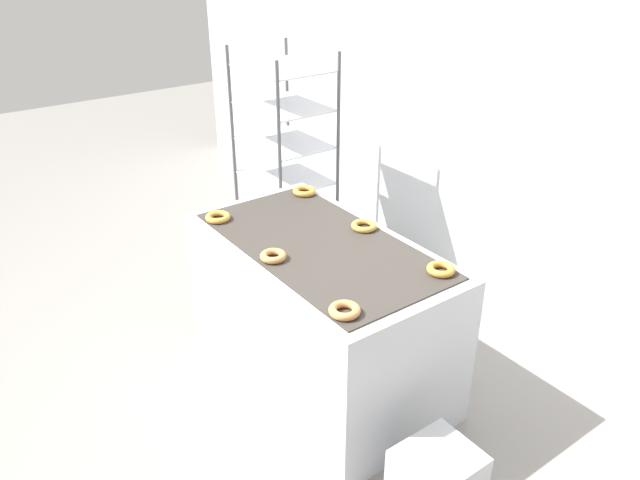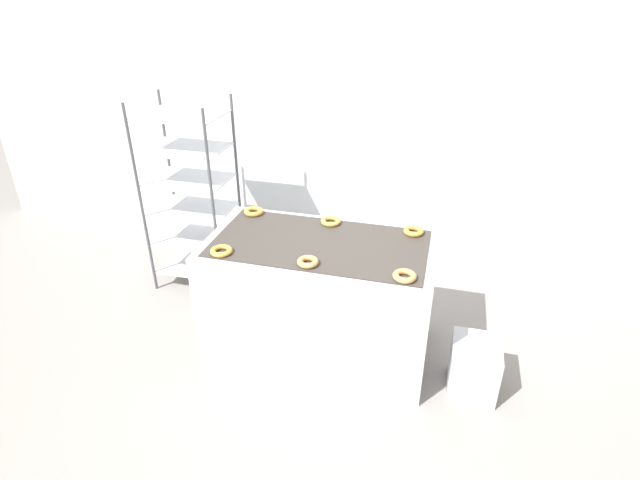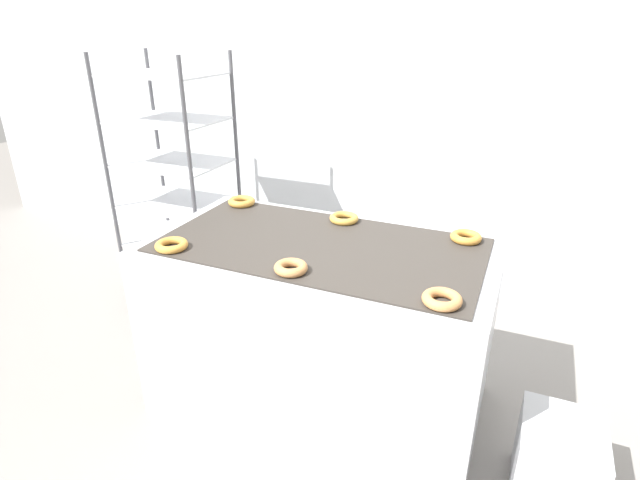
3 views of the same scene
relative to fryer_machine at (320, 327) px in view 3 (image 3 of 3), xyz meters
The scene contains 10 objects.
wall_back 1.75m from the fryer_machine, 90.01° to the left, with size 8.00×0.05×2.80m.
fryer_machine is the anchor object (origin of this frame).
baking_rack_cart 1.46m from the fryer_machine, 154.45° to the left, with size 0.66×0.51×1.62m.
glaze_bin 1.13m from the fryer_machine, ahead, with size 0.31×0.34×0.36m.
donut_near_left 0.79m from the fryer_machine, 152.48° to the right, with size 0.14×0.14×0.03m, color gold.
donut_near_center 0.54m from the fryer_machine, 89.18° to the right, with size 0.13×0.13×0.04m, color tan.
donut_near_right 0.81m from the fryer_machine, 26.85° to the right, with size 0.14×0.14×0.04m, color tan.
donut_far_left 0.81m from the fryer_machine, 152.32° to the left, with size 0.14×0.14×0.04m, color gold.
donut_far_center 0.54m from the fryer_machine, 90.80° to the left, with size 0.14×0.14×0.03m, color gold.
donut_far_right 0.80m from the fryer_machine, 26.62° to the left, with size 0.14×0.14×0.04m, color gold.
Camera 3 is at (0.80, -1.19, 1.78)m, focal length 28.00 mm.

